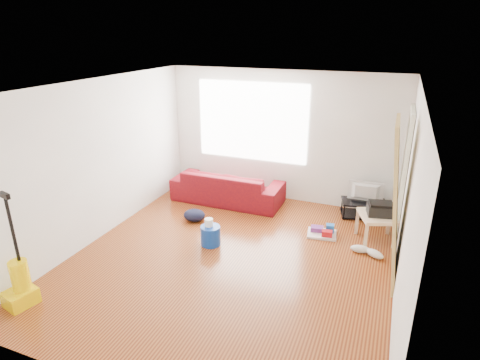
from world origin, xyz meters
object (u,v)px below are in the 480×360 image
at_px(tv_stand, 363,208).
at_px(vacuum, 20,284).
at_px(sofa, 228,201).
at_px(bucket, 211,244).
at_px(backpack, 195,221).
at_px(cleaning_tray, 323,232).
at_px(side_table, 379,219).

bearing_deg(tv_stand, vacuum, -145.11).
distance_m(sofa, bucket, 1.71).
xyz_separation_m(tv_stand, backpack, (-2.75, -1.28, -0.15)).
bearing_deg(bucket, tv_stand, 42.35).
bearing_deg(cleaning_tray, side_table, 6.73).
bearing_deg(tv_stand, sofa, 172.71).
xyz_separation_m(side_table, backpack, (-3.05, -0.41, -0.39)).
relative_size(bucket, backpack, 0.81).
bearing_deg(tv_stand, side_table, -84.41).
bearing_deg(bucket, side_table, 23.63).
distance_m(sofa, vacuum, 3.99).
distance_m(sofa, cleaning_tray, 2.12).
relative_size(side_table, bucket, 2.39).
relative_size(bucket, vacuum, 0.21).
bearing_deg(sofa, side_table, 168.00).
height_order(tv_stand, bucket, tv_stand).
height_order(side_table, backpack, side_table).
bearing_deg(bucket, cleaning_tray, 31.23).
height_order(sofa, vacuum, vacuum).
xyz_separation_m(backpack, vacuum, (-0.90, -2.80, 0.27)).
relative_size(sofa, backpack, 5.58).
xyz_separation_m(tv_stand, bucket, (-2.12, -1.93, -0.15)).
bearing_deg(bucket, vacuum, -125.35).
height_order(cleaning_tray, vacuum, vacuum).
distance_m(bucket, vacuum, 2.66).
height_order(bucket, vacuum, vacuum).
height_order(tv_stand, vacuum, vacuum).
distance_m(side_table, vacuum, 5.10).
bearing_deg(vacuum, backpack, 85.73).
distance_m(bucket, cleaning_tray, 1.85).
bearing_deg(backpack, bucket, -56.42).
distance_m(sofa, side_table, 2.93).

